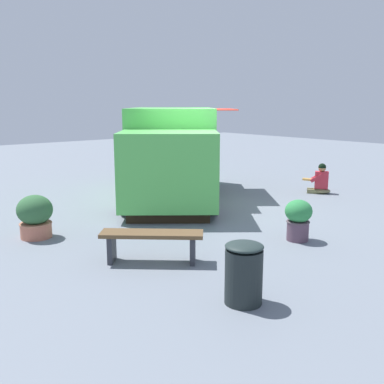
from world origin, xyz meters
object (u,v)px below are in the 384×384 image
food_truck (172,155)px  planter_flowering_far (298,218)px  plaza_bench (152,240)px  person_customer (320,182)px  planter_flowering_near (35,216)px  trash_bin (244,273)px

food_truck → planter_flowering_far: size_ratio=7.24×
food_truck → plaza_bench: 5.04m
person_customer → plaza_bench: bearing=-167.5°
person_customer → planter_flowering_far: size_ratio=1.11×
food_truck → person_customer: 4.26m
person_customer → planter_flowering_near: (-7.72, 0.99, 0.10)m
person_customer → plaza_bench: 6.97m
planter_flowering_near → plaza_bench: (0.91, -2.50, -0.05)m
plaza_bench → trash_bin: 1.95m
planter_flowering_near → trash_bin: planter_flowering_near is taller
planter_flowering_near → trash_bin: 4.55m
food_truck → person_customer: (3.53, -2.25, -0.81)m
food_truck → person_customer: bearing=-32.5°
trash_bin → food_truck: bearing=60.4°
planter_flowering_far → trash_bin: trash_bin is taller
planter_flowering_far → plaza_bench: 2.83m
food_truck → trash_bin: food_truck is taller
food_truck → trash_bin: bearing=-119.6°
food_truck → planter_flowering_near: (-4.19, -1.25, -0.71)m
food_truck → plaza_bench: food_truck is taller
food_truck → planter_flowering_far: food_truck is taller
planter_flowering_near → trash_bin: (0.95, -4.45, -0.01)m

